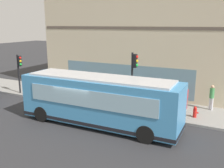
{
  "coord_description": "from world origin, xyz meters",
  "views": [
    {
      "loc": [
        -12.69,
        -8.6,
        6.16
      ],
      "look_at": [
        3.21,
        -0.53,
        1.91
      ],
      "focal_mm": 40.78,
      "sensor_mm": 36.0,
      "label": 1
    }
  ],
  "objects_px": {
    "fire_hydrant": "(195,112)",
    "traffic_light_down_block": "(19,67)",
    "pedestrian_walking_along_curb": "(212,96)",
    "traffic_light_near_corner": "(134,71)",
    "city_bus_nearside": "(99,101)",
    "newspaper_vending_box": "(74,95)",
    "pedestrian_near_hydrant": "(186,96)"
  },
  "relations": [
    {
      "from": "newspaper_vending_box",
      "to": "fire_hydrant",
      "type": "bearing_deg",
      "value": -86.89
    },
    {
      "from": "city_bus_nearside",
      "to": "traffic_light_down_block",
      "type": "xyz_separation_m",
      "value": [
        2.83,
        9.57,
        0.98
      ]
    },
    {
      "from": "traffic_light_down_block",
      "to": "fire_hydrant",
      "type": "relative_size",
      "value": 4.61
    },
    {
      "from": "city_bus_nearside",
      "to": "traffic_light_near_corner",
      "type": "bearing_deg",
      "value": -21.47
    },
    {
      "from": "fire_hydrant",
      "to": "traffic_light_down_block",
      "type": "bearing_deg",
      "value": 93.04
    },
    {
      "from": "traffic_light_near_corner",
      "to": "newspaper_vending_box",
      "type": "height_order",
      "value": "traffic_light_near_corner"
    },
    {
      "from": "city_bus_nearside",
      "to": "fire_hydrant",
      "type": "xyz_separation_m",
      "value": [
        3.61,
        -5.17,
        -1.04
      ]
    },
    {
      "from": "fire_hydrant",
      "to": "pedestrian_near_hydrant",
      "type": "xyz_separation_m",
      "value": [
        1.62,
        0.94,
        0.56
      ]
    },
    {
      "from": "traffic_light_down_block",
      "to": "pedestrian_walking_along_curb",
      "type": "distance_m",
      "value": 15.81
    },
    {
      "from": "pedestrian_near_hydrant",
      "to": "newspaper_vending_box",
      "type": "xyz_separation_m",
      "value": [
        -2.12,
        8.3,
        -0.47
      ]
    },
    {
      "from": "city_bus_nearside",
      "to": "traffic_light_near_corner",
      "type": "height_order",
      "value": "traffic_light_near_corner"
    },
    {
      "from": "traffic_light_near_corner",
      "to": "pedestrian_near_hydrant",
      "type": "xyz_separation_m",
      "value": [
        2.4,
        -3.12,
        -1.95
      ]
    },
    {
      "from": "traffic_light_near_corner",
      "to": "traffic_light_down_block",
      "type": "xyz_separation_m",
      "value": [
        0.0,
        10.68,
        -0.49
      ]
    },
    {
      "from": "fire_hydrant",
      "to": "pedestrian_walking_along_curb",
      "type": "distance_m",
      "value": 2.3
    },
    {
      "from": "city_bus_nearside",
      "to": "pedestrian_walking_along_curb",
      "type": "bearing_deg",
      "value": -46.26
    },
    {
      "from": "fire_hydrant",
      "to": "traffic_light_near_corner",
      "type": "bearing_deg",
      "value": 100.95
    },
    {
      "from": "city_bus_nearside",
      "to": "pedestrian_walking_along_curb",
      "type": "distance_m",
      "value": 8.21
    },
    {
      "from": "traffic_light_near_corner",
      "to": "traffic_light_down_block",
      "type": "distance_m",
      "value": 10.69
    },
    {
      "from": "newspaper_vending_box",
      "to": "traffic_light_down_block",
      "type": "bearing_deg",
      "value": 92.93
    },
    {
      "from": "traffic_light_down_block",
      "to": "pedestrian_walking_along_curb",
      "type": "height_order",
      "value": "traffic_light_down_block"
    },
    {
      "from": "pedestrian_walking_along_curb",
      "to": "traffic_light_down_block",
      "type": "bearing_deg",
      "value": 100.39
    },
    {
      "from": "city_bus_nearside",
      "to": "pedestrian_walking_along_curb",
      "type": "height_order",
      "value": "city_bus_nearside"
    },
    {
      "from": "city_bus_nearside",
      "to": "traffic_light_down_block",
      "type": "distance_m",
      "value": 10.02
    },
    {
      "from": "city_bus_nearside",
      "to": "pedestrian_walking_along_curb",
      "type": "relative_size",
      "value": 5.57
    },
    {
      "from": "traffic_light_near_corner",
      "to": "newspaper_vending_box",
      "type": "xyz_separation_m",
      "value": [
        0.28,
        5.18,
        -2.42
      ]
    },
    {
      "from": "city_bus_nearside",
      "to": "traffic_light_down_block",
      "type": "bearing_deg",
      "value": 73.52
    },
    {
      "from": "pedestrian_near_hydrant",
      "to": "newspaper_vending_box",
      "type": "relative_size",
      "value": 1.79
    },
    {
      "from": "fire_hydrant",
      "to": "pedestrian_near_hydrant",
      "type": "relative_size",
      "value": 0.46
    },
    {
      "from": "pedestrian_walking_along_curb",
      "to": "newspaper_vending_box",
      "type": "xyz_separation_m",
      "value": [
        -2.56,
        9.99,
        -0.6
      ]
    },
    {
      "from": "traffic_light_down_block",
      "to": "newspaper_vending_box",
      "type": "xyz_separation_m",
      "value": [
        0.28,
        -5.5,
        -1.93
      ]
    },
    {
      "from": "city_bus_nearside",
      "to": "fire_hydrant",
      "type": "relative_size",
      "value": 13.62
    },
    {
      "from": "pedestrian_walking_along_curb",
      "to": "newspaper_vending_box",
      "type": "distance_m",
      "value": 10.33
    }
  ]
}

